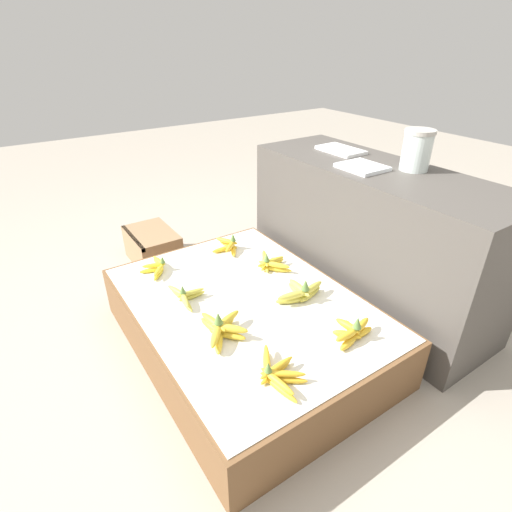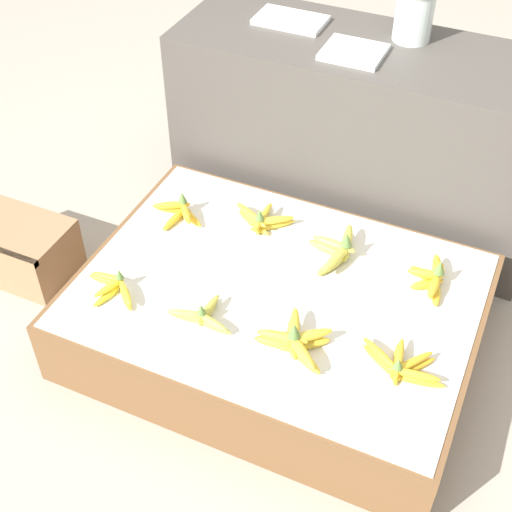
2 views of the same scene
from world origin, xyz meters
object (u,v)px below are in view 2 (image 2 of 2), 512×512
Objects in this scene: banana_bunch_front_midleft at (202,316)px; banana_bunch_front_right at (401,366)px; banana_bunch_middle_right at (432,278)px; glass_jar at (414,13)px; banana_bunch_front_midright at (296,341)px; foam_tray_white at (291,20)px; banana_bunch_middle_midright at (338,249)px; banana_bunch_middle_left at (179,211)px; wooden_crate at (19,248)px; banana_bunch_middle_midleft at (262,220)px; banana_bunch_front_left at (114,287)px.

banana_bunch_front_midleft is 0.61m from banana_bunch_front_right.
glass_jar is (-0.32, 0.66, 0.55)m from banana_bunch_middle_right.
foam_tray_white is at bearing 113.88° from banana_bunch_front_midright.
banana_bunch_front_midleft is 0.52m from banana_bunch_middle_midright.
banana_bunch_middle_midright is at bearing 3.46° from banana_bunch_middle_left.
wooden_crate is 1.69× the size of banana_bunch_middle_midleft.
banana_bunch_middle_left is 0.30m from banana_bunch_middle_midleft.
banana_bunch_front_midright is 0.88× the size of banana_bunch_front_right.
banana_bunch_middle_midleft is (0.84, 0.33, 0.18)m from wooden_crate.
banana_bunch_front_midright is (0.30, 0.02, 0.01)m from banana_bunch_front_midleft.
wooden_crate is 1.74× the size of banana_bunch_front_midleft.
banana_bunch_front_left is 0.92m from banana_bunch_front_right.
banana_bunch_front_midright is (0.61, 0.03, 0.01)m from banana_bunch_front_left.
banana_bunch_middle_midright is (0.58, 0.04, 0.01)m from banana_bunch_middle_left.
foam_tray_white is (0.70, 0.89, 0.65)m from wooden_crate.
wooden_crate is 0.92m from banana_bunch_middle_midleft.
banana_bunch_middle_right is (1.46, 0.29, 0.18)m from wooden_crate.
glass_jar is at bearing 49.88° from banana_bunch_middle_left.
banana_bunch_front_right is at bearing -34.02° from banana_bunch_middle_midleft.
banana_bunch_front_right reaches higher than banana_bunch_front_left.
banana_bunch_middle_left is at bearing -130.12° from glass_jar.
banana_bunch_middle_midright reaches higher than banana_bunch_front_midleft.
banana_bunch_middle_left is at bearing -165.08° from banana_bunch_middle_midleft.
banana_bunch_middle_midright is at bearing 14.14° from wooden_crate.
banana_bunch_middle_right is (0.60, 0.44, 0.01)m from banana_bunch_front_midleft.
banana_bunch_front_right is (0.92, 0.07, 0.00)m from banana_bunch_front_left.
glass_jar is at bearing 75.84° from banana_bunch_front_midleft.
wooden_crate is at bearing -165.86° from banana_bunch_middle_midright.
banana_bunch_middle_midleft is at bearing 59.05° from banana_bunch_front_left.
banana_bunch_middle_midleft is 1.22× the size of glass_jar.
banana_bunch_middle_midleft is 0.62m from banana_bunch_middle_right.
wooden_crate is 1.53× the size of foam_tray_white.
banana_bunch_middle_midright is (0.30, -0.04, 0.01)m from banana_bunch_middle_midleft.
wooden_crate is 1.31m from foam_tray_white.
wooden_crate is 0.60m from banana_bunch_front_left.
wooden_crate is 2.06× the size of glass_jar.
banana_bunch_middle_midleft reaches higher than banana_bunch_front_right.
banana_bunch_middle_midright is (1.14, 0.29, 0.19)m from wooden_crate.
banana_bunch_middle_right is at bearing 26.30° from banana_bunch_front_left.
banana_bunch_middle_left is 0.81m from foam_tray_white.
banana_bunch_front_midright reaches higher than banana_bunch_middle_left.
banana_bunch_front_midleft is 0.49m from banana_bunch_middle_midleft.
banana_bunch_middle_midleft reaches higher than banana_bunch_front_left.
banana_bunch_middle_midleft is at bearing 21.28° from wooden_crate.
banana_bunch_middle_midleft reaches higher than banana_bunch_front_midleft.
glass_jar is (0.29, 0.61, 0.55)m from banana_bunch_middle_midleft.
foam_tray_white is (-0.76, 0.61, 0.46)m from banana_bunch_middle_right.
glass_jar reaches higher than banana_bunch_front_midright.
banana_bunch_middle_left is at bearing 147.14° from banana_bunch_front_midright.
foam_tray_white reaches higher than banana_bunch_middle_left.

